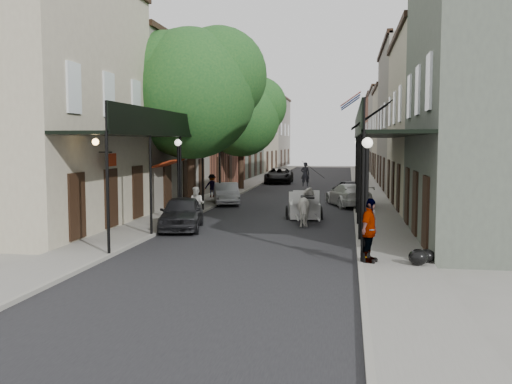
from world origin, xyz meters
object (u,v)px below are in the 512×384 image
at_px(pedestrian_sidewalk_right, 369,230).
at_px(tree_near, 199,88).
at_px(car_left_far, 279,175).
at_px(pedestrian_sidewalk_left, 212,186).
at_px(lamppost_right_near, 366,198).
at_px(carriage, 304,196).
at_px(pedestrian_walking, 197,204).
at_px(car_right_near, 349,195).
at_px(lamppost_left, 179,178).
at_px(horse, 308,207).
at_px(tree_far, 246,114).
at_px(lamppost_right_far, 357,168).
at_px(car_left_mid, 226,194).
at_px(car_left_near, 182,213).
at_px(car_right_far, 349,188).

bearing_deg(pedestrian_sidewalk_right, tree_near, 53.40).
bearing_deg(car_left_far, pedestrian_sidewalk_left, -101.99).
xyz_separation_m(lamppost_right_near, carriage, (-2.67, 10.56, -0.97)).
height_order(pedestrian_walking, pedestrian_sidewalk_right, pedestrian_sidewalk_right).
bearing_deg(car_left_far, car_right_near, -73.09).
distance_m(lamppost_left, horse, 6.02).
bearing_deg(pedestrian_sidewalk_right, tree_far, 36.69).
bearing_deg(pedestrian_sidewalk_left, lamppost_right_far, 168.89).
bearing_deg(pedestrian_sidewalk_right, lamppost_right_far, 19.10).
bearing_deg(pedestrian_sidewalk_right, horse, 35.51).
distance_m(pedestrian_sidewalk_right, car_left_mid, 17.81).
height_order(tree_near, pedestrian_sidewalk_right, tree_near).
xyz_separation_m(tree_near, pedestrian_walking, (0.70, -3.28, -5.69)).
bearing_deg(lamppost_right_far, lamppost_right_near, -90.00).
xyz_separation_m(lamppost_left, pedestrian_walking, (0.60, 0.90, -1.25)).
distance_m(pedestrian_sidewalk_left, pedestrian_sidewalk_right, 21.02).
height_order(lamppost_right_near, pedestrian_walking, lamppost_right_near).
relative_size(lamppost_right_near, carriage, 1.33).
relative_size(lamppost_left, car_left_far, 0.73).
height_order(car_left_near, car_right_near, car_left_near).
relative_size(horse, carriage, 0.71).
distance_m(lamppost_right_near, horse, 8.41).
height_order(horse, car_right_far, horse).
height_order(tree_near, car_left_mid, tree_near).
relative_size(lamppost_right_near, car_right_near, 0.81).
bearing_deg(horse, tree_far, -79.75).
bearing_deg(pedestrian_sidewalk_right, lamppost_right_near, 108.81).
relative_size(pedestrian_walking, pedestrian_sidewalk_left, 1.06).
relative_size(tree_far, car_left_mid, 2.22).
height_order(pedestrian_sidewalk_left, car_left_far, pedestrian_sidewalk_left).
bearing_deg(car_left_mid, car_right_far, 21.76).
relative_size(tree_near, pedestrian_sidewalk_left, 6.40).
height_order(tree_near, carriage, tree_near).
distance_m(lamppost_left, pedestrian_sidewalk_left, 10.93).
distance_m(lamppost_right_near, car_left_mid, 17.81).
bearing_deg(car_left_far, lamppost_right_far, -66.40).
relative_size(pedestrian_walking, car_left_mid, 0.41).
bearing_deg(tree_near, carriage, -15.99).
bearing_deg(car_right_near, car_left_mid, -16.31).
xyz_separation_m(lamppost_left, car_right_near, (7.70, 8.00, -1.39)).
distance_m(lamppost_right_far, carriage, 9.85).
xyz_separation_m(lamppost_left, pedestrian_sidewalk_right, (8.30, -8.00, -0.97)).
xyz_separation_m(horse, pedestrian_walking, (-5.30, 0.90, -0.03)).
relative_size(tree_near, lamppost_right_far, 2.60).
xyz_separation_m(pedestrian_sidewalk_right, car_left_far, (-6.80, 33.80, -0.37)).
bearing_deg(car_right_far, horse, 61.39).
bearing_deg(pedestrian_sidewalk_left, car_left_near, 79.57).
distance_m(car_left_near, car_left_mid, 10.00).
distance_m(pedestrian_sidewalk_left, car_left_mid, 3.23).
xyz_separation_m(lamppost_right_far, car_left_far, (-6.70, 13.80, -1.34)).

